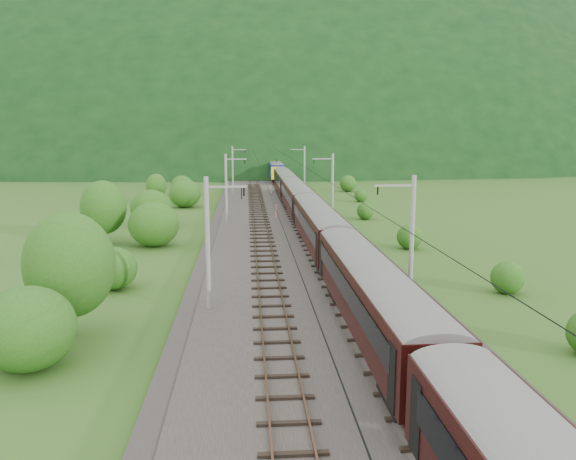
{
  "coord_description": "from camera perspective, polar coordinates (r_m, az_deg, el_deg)",
  "views": [
    {
      "loc": [
        -3.84,
        -32.97,
        10.97
      ],
      "look_at": [
        -0.37,
        13.85,
        2.6
      ],
      "focal_mm": 35.0,
      "sensor_mm": 36.0,
      "label": 1
    }
  ],
  "objects": [
    {
      "name": "catenary_right",
      "position": [
        66.05,
        4.47,
        4.45
      ],
      "size": [
        2.54,
        192.28,
        8.0
      ],
      "color": "gray",
      "rests_on": "railbed"
    },
    {
      "name": "overhead_wires",
      "position": [
        43.32,
        0.87,
        4.98
      ],
      "size": [
        4.83,
        198.0,
        0.03
      ],
      "color": "black",
      "rests_on": "ground"
    },
    {
      "name": "signal",
      "position": [
        88.08,
        -4.75,
        3.91
      ],
      "size": [
        0.23,
        0.23,
        2.08
      ],
      "color": "black",
      "rests_on": "railbed"
    },
    {
      "name": "vegetation_right",
      "position": [
        43.69,
        17.14,
        -3.26
      ],
      "size": [
        7.39,
        111.75,
        2.92
      ],
      "color": "#2A5115",
      "rests_on": "ground"
    },
    {
      "name": "mountain_ridge",
      "position": [
        352.82,
        -23.67,
        7.49
      ],
      "size": [
        336.0,
        280.0,
        132.0
      ],
      "primitive_type": "ellipsoid",
      "color": "black",
      "rests_on": "ground"
    },
    {
      "name": "mountain_main",
      "position": [
        293.2,
        -3.51,
        7.94
      ],
      "size": [
        504.0,
        360.0,
        244.0
      ],
      "primitive_type": "ellipsoid",
      "color": "black",
      "rests_on": "ground"
    },
    {
      "name": "railbed",
      "position": [
        44.48,
        0.84,
        -3.97
      ],
      "size": [
        14.0,
        220.0,
        0.3
      ],
      "primitive_type": "cube",
      "color": "#38332D",
      "rests_on": "ground"
    },
    {
      "name": "track_left",
      "position": [
        44.28,
        -2.26,
        -3.75
      ],
      "size": [
        2.4,
        220.0,
        0.27
      ],
      "color": "brown",
      "rests_on": "railbed"
    },
    {
      "name": "hazard_post_near",
      "position": [
        69.0,
        -1.2,
        1.93
      ],
      "size": [
        0.18,
        0.18,
        1.72
      ],
      "primitive_type": "cylinder",
      "color": "red",
      "rests_on": "railbed"
    },
    {
      "name": "train",
      "position": [
        59.08,
        1.86,
        2.65
      ],
      "size": [
        2.77,
        131.93,
        4.8
      ],
      "color": "black",
      "rests_on": "ground"
    },
    {
      "name": "catenary_left",
      "position": [
        65.33,
        -6.23,
        4.36
      ],
      "size": [
        2.54,
        192.28,
        8.0
      ],
      "color": "gray",
      "rests_on": "railbed"
    },
    {
      "name": "ground",
      "position": [
        34.96,
        2.31,
        -8.19
      ],
      "size": [
        600.0,
        600.0,
        0.0
      ],
      "primitive_type": "plane",
      "color": "#34591C",
      "rests_on": "ground"
    },
    {
      "name": "hazard_post_far",
      "position": [
        96.2,
        -1.7,
        4.13
      ],
      "size": [
        0.14,
        0.14,
        1.34
      ],
      "primitive_type": "cylinder",
      "color": "red",
      "rests_on": "railbed"
    },
    {
      "name": "vegetation_left",
      "position": [
        47.4,
        -16.8,
        -0.49
      ],
      "size": [
        10.92,
        143.34,
        6.77
      ],
      "color": "#2A5115",
      "rests_on": "ground"
    },
    {
      "name": "track_right",
      "position": [
        44.7,
        3.92,
        -3.63
      ],
      "size": [
        2.4,
        220.0,
        0.27
      ],
      "color": "brown",
      "rests_on": "railbed"
    }
  ]
}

